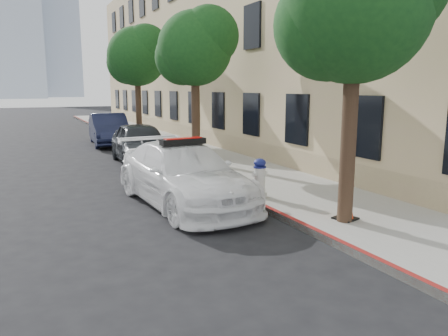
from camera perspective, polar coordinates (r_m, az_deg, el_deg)
name	(u,v)px	position (r m, az deg, el deg)	size (l,w,h in m)	color
ground	(175,220)	(9.48, -6.42, -6.74)	(120.00, 120.00, 0.00)	black
sidewalk	(178,149)	(19.88, -6.06, 2.54)	(3.20, 50.00, 0.15)	gray
curb_strip	(144,151)	(19.43, -10.35, 2.25)	(0.12, 50.00, 0.15)	maroon
building	(238,49)	(26.60, 1.81, 15.22)	(8.00, 36.00, 10.00)	tan
tower_right	(52,22)	(145.35, -21.53, 17.36)	(14.00, 14.00, 44.00)	#9EA8B7
tree_near	(357,6)	(8.92, 17.01, 19.58)	(2.92, 2.82, 5.62)	black
tree_mid	(196,48)	(15.76, -3.70, 15.42)	(2.77, 2.64, 5.43)	black
tree_far	(137,56)	(23.37, -11.24, 14.18)	(3.10, 3.00, 5.81)	black
police_car	(184,174)	(10.56, -5.30, -0.81)	(2.40, 5.20, 1.62)	white
parked_car_mid	(141,143)	(16.52, -10.83, 3.21)	(1.80, 4.47, 1.52)	#202328
parked_car_far	(109,129)	(22.36, -14.78, 4.92)	(1.63, 4.67, 1.54)	#141832
fire_hydrant	(260,178)	(10.69, 4.67, -1.34)	(0.40, 0.37, 0.95)	silver
traffic_cone	(346,200)	(9.21, 15.68, -4.10)	(0.51, 0.51, 0.79)	black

